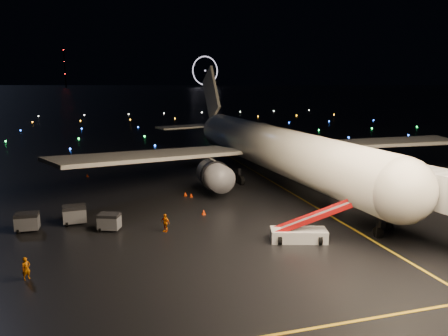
{
  "coord_description": "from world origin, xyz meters",
  "views": [
    {
      "loc": [
        -10.64,
        -30.33,
        14.0
      ],
      "look_at": [
        1.46,
        12.0,
        5.0
      ],
      "focal_mm": 35.0,
      "sensor_mm": 36.0,
      "label": 1
    }
  ],
  "objects_px": {
    "baggage_cart_0": "(74,215)",
    "baggage_cart_1": "(109,222)",
    "airliner": "(263,122)",
    "crew_c": "(165,223)",
    "baggage_cart_2": "(27,222)",
    "belt_loader": "(299,222)",
    "crew_a": "(26,268)"
  },
  "relations": [
    {
      "from": "baggage_cart_0",
      "to": "baggage_cart_1",
      "type": "height_order",
      "value": "baggage_cart_0"
    },
    {
      "from": "baggage_cart_1",
      "to": "baggage_cart_2",
      "type": "distance_m",
      "value": 7.65
    },
    {
      "from": "airliner",
      "to": "baggage_cart_0",
      "type": "distance_m",
      "value": 29.0
    },
    {
      "from": "airliner",
      "to": "belt_loader",
      "type": "height_order",
      "value": "airliner"
    },
    {
      "from": "airliner",
      "to": "baggage_cart_1",
      "type": "distance_m",
      "value": 27.92
    },
    {
      "from": "belt_loader",
      "to": "baggage_cart_1",
      "type": "xyz_separation_m",
      "value": [
        -15.92,
        7.4,
        -0.91
      ]
    },
    {
      "from": "baggage_cart_1",
      "to": "baggage_cart_2",
      "type": "xyz_separation_m",
      "value": [
        -7.4,
        1.93,
        0.05
      ]
    },
    {
      "from": "crew_a",
      "to": "baggage_cart_1",
      "type": "distance_m",
      "value": 10.76
    },
    {
      "from": "belt_loader",
      "to": "baggage_cart_2",
      "type": "xyz_separation_m",
      "value": [
        -23.32,
        9.33,
        -0.86
      ]
    },
    {
      "from": "baggage_cart_0",
      "to": "crew_a",
      "type": "bearing_deg",
      "value": -107.48
    },
    {
      "from": "airliner",
      "to": "crew_c",
      "type": "distance_m",
      "value": 25.48
    },
    {
      "from": "belt_loader",
      "to": "baggage_cart_0",
      "type": "xyz_separation_m",
      "value": [
        -19.15,
        10.32,
        -0.81
      ]
    },
    {
      "from": "crew_c",
      "to": "airliner",
      "type": "bearing_deg",
      "value": 95.93
    },
    {
      "from": "baggage_cart_1",
      "to": "baggage_cart_2",
      "type": "height_order",
      "value": "baggage_cart_2"
    },
    {
      "from": "crew_a",
      "to": "baggage_cart_0",
      "type": "relative_size",
      "value": 0.77
    },
    {
      "from": "crew_c",
      "to": "baggage_cart_0",
      "type": "xyz_separation_m",
      "value": [
        -8.24,
        4.68,
        0.06
      ]
    },
    {
      "from": "airliner",
      "to": "baggage_cart_2",
      "type": "xyz_separation_m",
      "value": [
        -28.87,
        -14.33,
        -7.28
      ]
    },
    {
      "from": "baggage_cart_0",
      "to": "baggage_cart_1",
      "type": "distance_m",
      "value": 4.36
    },
    {
      "from": "crew_c",
      "to": "baggage_cart_1",
      "type": "distance_m",
      "value": 5.3
    },
    {
      "from": "belt_loader",
      "to": "airliner",
      "type": "bearing_deg",
      "value": 93.47
    },
    {
      "from": "baggage_cart_2",
      "to": "airliner",
      "type": "bearing_deg",
      "value": 28.63
    },
    {
      "from": "baggage_cart_1",
      "to": "crew_c",
      "type": "bearing_deg",
      "value": 2.25
    },
    {
      "from": "crew_c",
      "to": "baggage_cart_2",
      "type": "xyz_separation_m",
      "value": [
        -12.4,
        3.69,
        0.01
      ]
    },
    {
      "from": "baggage_cart_0",
      "to": "baggage_cart_1",
      "type": "bearing_deg",
      "value": -46.66
    },
    {
      "from": "crew_a",
      "to": "crew_c",
      "type": "xyz_separation_m",
      "value": [
        10.96,
        7.2,
        0.03
      ]
    },
    {
      "from": "crew_a",
      "to": "baggage_cart_0",
      "type": "distance_m",
      "value": 12.19
    },
    {
      "from": "airliner",
      "to": "baggage_cart_1",
      "type": "bearing_deg",
      "value": -146.68
    },
    {
      "from": "crew_c",
      "to": "baggage_cart_2",
      "type": "height_order",
      "value": "baggage_cart_2"
    },
    {
      "from": "airliner",
      "to": "baggage_cart_1",
      "type": "height_order",
      "value": "airliner"
    },
    {
      "from": "airliner",
      "to": "baggage_cart_0",
      "type": "relative_size",
      "value": 26.47
    },
    {
      "from": "belt_loader",
      "to": "baggage_cart_1",
      "type": "relative_size",
      "value": 3.69
    },
    {
      "from": "baggage_cart_2",
      "to": "baggage_cart_0",
      "type": "bearing_deg",
      "value": 15.57
    }
  ]
}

